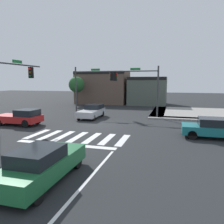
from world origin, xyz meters
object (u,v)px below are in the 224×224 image
object	(u,v)px
traffic_signal_northeast	(138,82)
car_green	(42,164)
traffic_signal_southwest	(14,81)
traffic_signal_northwest	(92,82)
car_silver	(92,111)
car_red	(20,117)
roadside_tree	(77,85)
car_teal	(214,128)

from	to	relation	value
traffic_signal_northeast	car_green	xyz separation A→B (m)	(-1.18, -16.58, -3.10)
traffic_signal_southwest	traffic_signal_northwest	bearing A→B (deg)	-13.91
car_silver	car_red	bearing A→B (deg)	-40.71
car_green	roadside_tree	bearing A→B (deg)	21.74
car_silver	roadside_tree	size ratio (longest dim) A/B	0.91
traffic_signal_southwest	traffic_signal_northwest	distance (m)	10.59
roadside_tree	traffic_signal_northwest	bearing A→B (deg)	-54.65
traffic_signal_northeast	car_red	bearing A→B (deg)	36.87
traffic_signal_southwest	car_teal	world-z (taller)	traffic_signal_southwest
traffic_signal_northwest	car_red	size ratio (longest dim) A/B	1.39
car_silver	traffic_signal_southwest	bearing A→B (deg)	-23.92
traffic_signal_northeast	car_teal	distance (m)	10.35
traffic_signal_southwest	roadside_tree	world-z (taller)	traffic_signal_southwest
traffic_signal_northwest	roadside_tree	size ratio (longest dim) A/B	1.23
traffic_signal_northeast	car_teal	size ratio (longest dim) A/B	1.33
car_red	car_teal	bearing A→B (deg)	179.15
car_red	car_silver	world-z (taller)	car_red
traffic_signal_northeast	car_green	size ratio (longest dim) A/B	1.21
car_teal	traffic_signal_northeast	bearing A→B (deg)	-48.67
traffic_signal_southwest	car_green	distance (m)	10.58
car_silver	roadside_tree	distance (m)	12.57
traffic_signal_northwest	car_green	xyz separation A→B (m)	(4.50, -17.46, -3.15)
car_green	car_silver	world-z (taller)	car_green
car_green	car_teal	bearing A→B (deg)	-40.04
traffic_signal_northwest	car_silver	world-z (taller)	traffic_signal_northwest
traffic_signal_northeast	car_teal	world-z (taller)	traffic_signal_northeast
car_silver	car_teal	bearing A→B (deg)	62.73
traffic_signal_northwest	car_teal	bearing A→B (deg)	-34.21
roadside_tree	car_green	bearing A→B (deg)	-68.26
car_red	traffic_signal_southwest	bearing A→B (deg)	121.11
car_silver	car_teal	world-z (taller)	car_teal
traffic_signal_northwest	car_green	world-z (taller)	traffic_signal_northwest
traffic_signal_southwest	roadside_tree	size ratio (longest dim) A/B	1.24
traffic_signal_northwest	car_silver	size ratio (longest dim) A/B	1.36
car_red	car_teal	world-z (taller)	car_red
traffic_signal_southwest	car_red	xyz separation A→B (m)	(-1.34, 2.22, -3.26)
roadside_tree	car_teal	bearing A→B (deg)	-42.31
traffic_signal_northeast	roadside_tree	size ratio (longest dim) A/B	1.19
traffic_signal_southwest	traffic_signal_northwest	size ratio (longest dim) A/B	1.01
car_red	car_silver	xyz separation A→B (m)	(4.80, 5.58, -0.02)
traffic_signal_southwest	car_red	world-z (taller)	traffic_signal_southwest
roadside_tree	car_silver	bearing A→B (deg)	-57.86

